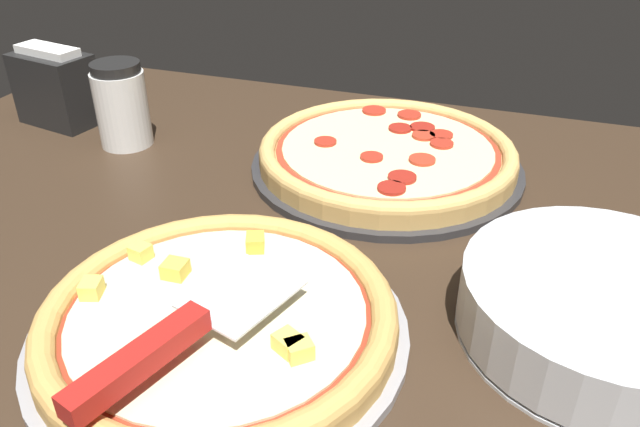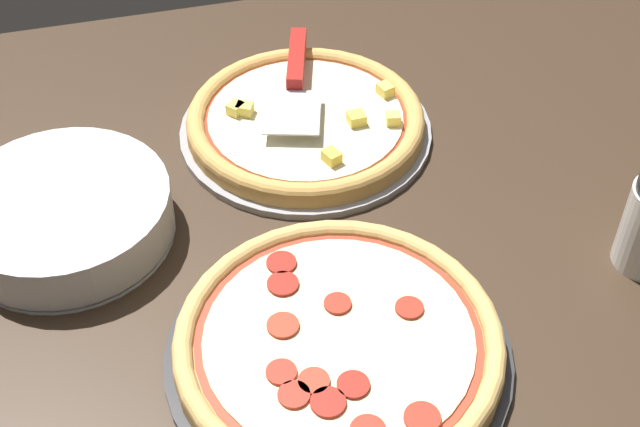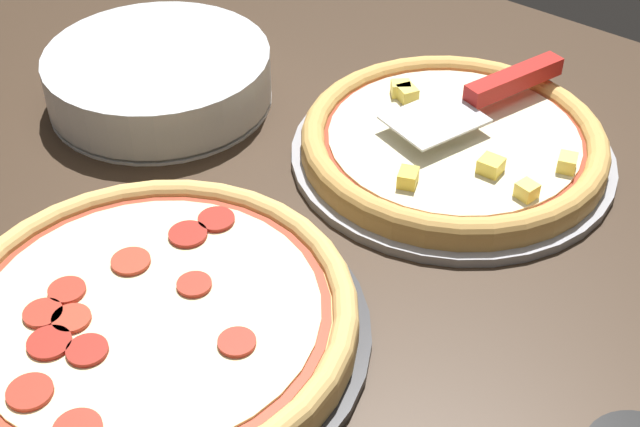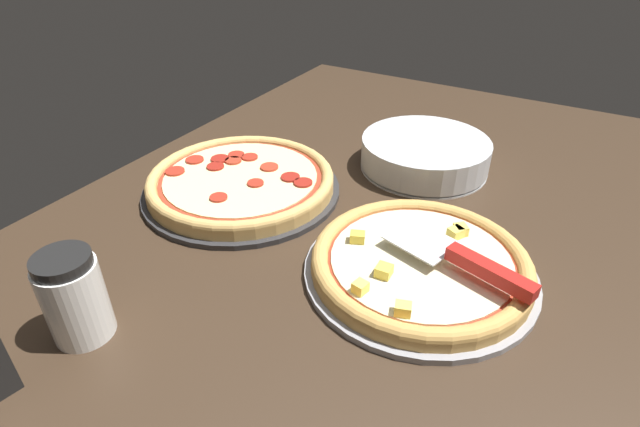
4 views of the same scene
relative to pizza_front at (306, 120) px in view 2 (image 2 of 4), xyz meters
The scene contains 7 objects.
ground_plane 17.90cm from the pizza_front, 54.94° to the left, with size 149.17×101.64×3.60cm, color #38281C.
pizza_pan_front 1.85cm from the pizza_front, 40.91° to the right, with size 34.17×34.17×1.00cm, color #939399.
pizza_front is the anchor object (origin of this frame).
pizza_pan_back 37.99cm from the pizza_front, 80.80° to the left, with size 36.75×36.75×1.00cm, color #2D2D30.
pizza_back 37.96cm from the pizza_front, 80.79° to the left, with size 34.54×34.54×3.16cm.
serving_spatula 7.97cm from the pizza_front, 93.87° to the right, with size 11.07×22.74×2.00cm.
plate_stack 34.34cm from the pizza_front, 19.15° to the left, with size 25.56×25.56×6.30cm.
Camera 2 is at (12.83, 78.07, 76.47)cm, focal length 50.00 mm.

